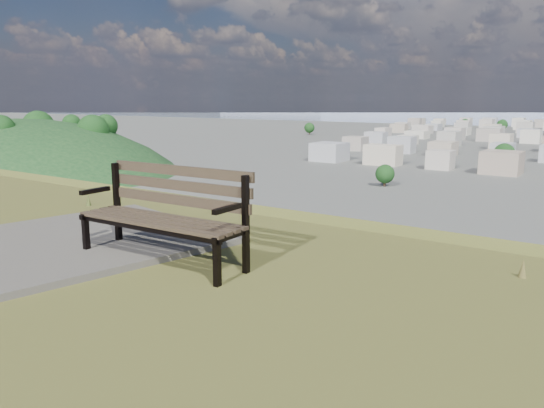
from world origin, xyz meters
The scene contains 4 objects.
park_bench centered at (-0.74, 1.65, 25.55)m, with size 1.90×0.67×0.98m.
gravel_patch centered at (-2.20, 1.11, 25.03)m, with size 2.67×3.82×0.08m, color #5B584F.
grass_tufts centered at (-0.13, -0.44, 25.11)m, with size 12.49×7.38×0.28m.
green_wooded_hill centered at (-187.99, 107.07, 0.11)m, with size 150.11×120.08×75.05m.
Camera 1 is at (3.18, -2.11, 26.67)m, focal length 35.00 mm.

